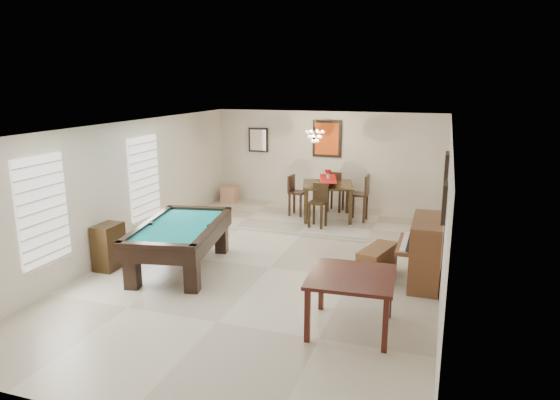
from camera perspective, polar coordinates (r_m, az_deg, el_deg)
The scene contains 26 objects.
ground_plane at distance 9.29m, azimuth -1.18°, elevation -7.80°, with size 6.00×9.00×0.02m, color beige.
wall_back at distance 13.15m, azimuth 5.38°, elevation 4.40°, with size 6.00×0.04×2.60m, color silver.
wall_front at distance 5.11m, azimuth -18.70°, elevation -11.10°, with size 6.00×0.04×2.60m, color silver.
wall_left at distance 10.28m, azimuth -17.18°, elevation 1.30°, with size 0.04×9.00×2.60m, color silver.
wall_right at distance 8.42m, azimuth 18.42°, elevation -1.41°, with size 0.04×9.00×2.60m, color silver.
ceiling at distance 8.69m, azimuth -1.26°, elevation 8.45°, with size 6.00×9.00×0.04m, color white.
dining_step at distance 12.23m, azimuth 3.92°, elevation -2.22°, with size 6.00×2.50×0.12m, color beige.
window_left_front at distance 8.60m, azimuth -25.50°, elevation -1.06°, with size 0.06×1.00×1.70m, color white.
window_left_rear at distance 10.73m, azimuth -15.25°, elevation 2.47°, with size 0.06×1.00×1.70m, color white.
pool_table at distance 9.30m, azimuth -11.27°, elevation -5.31°, with size 1.33×2.46×0.82m, color black, non-canonical shape.
square_table at distance 7.06m, azimuth 8.08°, elevation -11.49°, with size 1.15×1.15×0.80m, color black, non-canonical shape.
upright_piano at distance 8.82m, azimuth 15.49°, elevation -5.57°, with size 0.75×1.34×1.12m, color brown, non-canonical shape.
piano_bench at distance 8.95m, azimuth 11.01°, elevation -7.00°, with size 0.38×0.97×0.54m, color brown.
apothecary_chest at distance 9.65m, azimuth -18.98°, elevation -5.06°, with size 0.37×0.56×0.83m, color black.
dining_table at distance 12.01m, azimuth 5.46°, elevation 0.15°, with size 1.17×1.17×0.97m, color black, non-canonical shape.
flower_vase at distance 11.88m, azimuth 5.53°, elevation 2.99°, with size 0.14×0.14×0.24m, color #A2140D, non-canonical shape.
dining_chair_south at distance 11.28m, azimuth 4.34°, elevation -0.67°, with size 0.36×0.36×0.98m, color black, non-canonical shape.
dining_chair_north at distance 12.72m, azimuth 6.39°, elevation 1.03°, with size 0.38×0.38×1.03m, color black, non-canonical shape.
dining_chair_west at distance 12.24m, azimuth 2.00°, elevation 0.52°, with size 0.37×0.37×1.00m, color black, non-canonical shape.
dining_chair_east at distance 11.89m, azimuth 9.00°, elevation 0.24°, with size 0.41×0.41×1.10m, color black, non-canonical shape.
corner_bench at distance 13.72m, azimuth -5.74°, elevation 0.68°, with size 0.39×0.48×0.43m, color tan.
chandelier at distance 11.78m, azimuth 4.03°, elevation 7.79°, with size 0.44×0.44×0.60m, color #FFE5B2, non-canonical shape.
back_painting at distance 13.03m, azimuth 5.40°, elevation 6.98°, with size 0.75×0.06×0.95m, color #D84C14.
back_mirror at distance 13.59m, azimuth -2.49°, elevation 6.87°, with size 0.55×0.06×0.65m, color white.
right_picture_upper at distance 8.58m, azimuth 18.46°, elevation 2.97°, with size 0.06×0.55×0.65m, color slate.
right_picture_lower at distance 7.35m, azimuth 18.28°, elevation -0.29°, with size 0.06×0.45×0.55m, color gray.
Camera 1 is at (2.91, -8.16, 3.36)m, focal length 32.00 mm.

